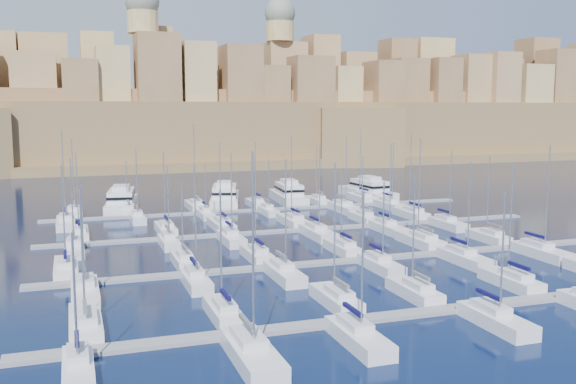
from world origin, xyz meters
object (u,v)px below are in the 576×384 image
object	(u,v)px
sailboat_0	(85,324)
motor_yacht_a	(122,201)
motor_yacht_d	(368,190)
motor_yacht_c	(288,194)
sailboat_4	(511,280)
sailboat_2	(336,299)
motor_yacht_b	(225,196)

from	to	relation	value
sailboat_0	motor_yacht_a	size ratio (longest dim) A/B	0.70
sailboat_0	motor_yacht_d	xyz separation A→B (m)	(62.49, 70.40, 0.99)
motor_yacht_a	motor_yacht_c	bearing A→B (deg)	-1.34
motor_yacht_c	motor_yacht_d	world-z (taller)	same
motor_yacht_a	motor_yacht_d	world-z (taller)	same
sailboat_4	motor_yacht_a	size ratio (longest dim) A/B	0.75
motor_yacht_d	sailboat_4	bearing A→B (deg)	-103.11
sailboat_2	motor_yacht_b	bearing A→B (deg)	85.94
sailboat_4	motor_yacht_d	distance (m)	72.59
sailboat_0	motor_yacht_b	distance (m)	76.70
sailboat_2	motor_yacht_c	xyz separation A→B (m)	(18.84, 70.25, 0.98)
motor_yacht_c	motor_yacht_b	bearing A→B (deg)	176.49
sailboat_2	motor_yacht_d	xyz separation A→B (m)	(37.97, 70.74, 0.98)
motor_yacht_a	sailboat_2	bearing A→B (deg)	-77.41
sailboat_0	sailboat_4	bearing A→B (deg)	-0.36
sailboat_0	motor_yacht_a	distance (m)	71.27
sailboat_0	sailboat_2	world-z (taller)	sailboat_2
sailboat_0	motor_yacht_d	distance (m)	94.14
sailboat_0	motor_yacht_d	size ratio (longest dim) A/B	0.73
sailboat_4	motor_yacht_a	xyz separation A→B (m)	(-37.39, 71.02, 0.98)
sailboat_2	sailboat_4	xyz separation A→B (m)	(21.51, 0.04, -0.01)
sailboat_4	motor_yacht_b	world-z (taller)	sailboat_4
motor_yacht_c	motor_yacht_d	size ratio (longest dim) A/B	0.94
sailboat_4	motor_yacht_d	bearing A→B (deg)	76.89
sailboat_2	motor_yacht_c	size ratio (longest dim) A/B	0.88
sailboat_4	motor_yacht_d	world-z (taller)	sailboat_4
sailboat_2	motor_yacht_a	world-z (taller)	sailboat_2
sailboat_2	motor_yacht_c	bearing A→B (deg)	74.99
sailboat_0	motor_yacht_b	size ratio (longest dim) A/B	0.69
sailboat_2	motor_yacht_a	bearing A→B (deg)	102.59
motor_yacht_b	motor_yacht_a	bearing A→B (deg)	-179.91
motor_yacht_d	sailboat_2	bearing A→B (deg)	-118.22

